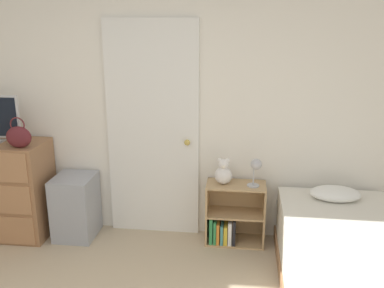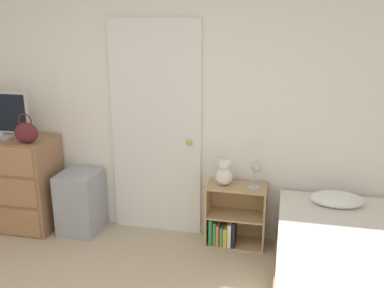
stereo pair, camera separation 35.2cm
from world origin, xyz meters
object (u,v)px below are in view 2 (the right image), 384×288
desk_lamp (256,169)px  bed (342,276)px  dresser (11,182)px  bookshelf (232,220)px  handbag (26,132)px  teddy_bear (224,174)px  storage_bin (81,202)px

desk_lamp → bed: 1.13m
dresser → bed: 3.23m
dresser → bookshelf: 2.26m
handbag → desk_lamp: 2.15m
teddy_bear → handbag: bearing=-172.5°
teddy_bear → bed: (0.99, -0.77, -0.43)m
dresser → teddy_bear: (2.16, 0.10, 0.23)m
desk_lamp → bed: bearing=-46.5°
dresser → teddy_bear: bearing=2.7°
dresser → handbag: (0.33, -0.14, 0.58)m
handbag → teddy_bear: handbag is taller
storage_bin → teddy_bear: bearing=2.6°
dresser → desk_lamp: (2.45, 0.06, 0.31)m
dresser → teddy_bear: dresser is taller
bookshelf → bed: bed is taller
dresser → desk_lamp: bearing=1.4°
bookshelf → handbag: bearing=-172.8°
handbag → desk_lamp: size_ratio=1.05×
handbag → storage_bin: 0.86m
bed → storage_bin: bearing=163.6°
storage_bin → teddy_bear: (1.43, 0.06, 0.39)m
bookshelf → bed: (0.91, -0.78, 0.03)m
handbag → teddy_bear: (1.83, 0.24, -0.35)m
dresser → handbag: bearing=-22.9°
storage_bin → bed: bed is taller
handbag → storage_bin: bearing=23.7°
storage_bin → desk_lamp: desk_lamp is taller
dresser → bookshelf: size_ratio=1.60×
dresser → storage_bin: (0.73, 0.04, -0.16)m
dresser → bed: dresser is taller
dresser → bookshelf: bearing=2.6°
dresser → handbag: handbag is taller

